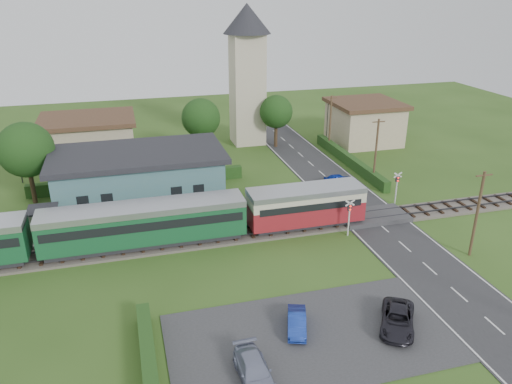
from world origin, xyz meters
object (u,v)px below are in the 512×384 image
object	(u,v)px
station_building	(140,178)
car_park_dark	(397,319)
church_tower	(247,65)
house_west	(89,140)
house_east	(364,122)
car_park_silver	(254,371)
equipment_hut	(44,222)
crossing_signal_far	(397,183)
pedestrian_near	(238,205)
car_park_blue	(297,322)
train	(103,228)
car_on_road	(339,179)
crossing_signal_near	(349,212)
pedestrian_far	(49,229)

from	to	relation	value
station_building	car_park_dark	xyz separation A→B (m)	(14.00, -23.57, -2.02)
station_building	church_tower	xyz separation A→B (m)	(15.00, 17.01, 7.53)
house_west	house_east	distance (m)	35.01
station_building	car_park_silver	distance (m)	25.95
equipment_hut	crossing_signal_far	bearing A→B (deg)	-1.46
house_west	pedestrian_near	bearing A→B (deg)	-55.65
house_east	car_park_blue	bearing A→B (deg)	-122.09
train	car_on_road	bearing A→B (deg)	19.89
train	car_park_dark	distance (m)	22.71
house_west	crossing_signal_near	world-z (taller)	house_west
station_building	crossing_signal_near	distance (m)	19.98
equipment_hut	car_on_road	size ratio (longest dim) A/B	0.82
station_building	house_east	xyz separation A→B (m)	(30.00, 13.01, 0.10)
train	crossing_signal_near	world-z (taller)	train
train	car_on_road	size ratio (longest dim) A/B	13.84
church_tower	train	bearing A→B (deg)	-125.21
pedestrian_near	church_tower	bearing A→B (deg)	-125.61
car_on_road	car_park_dark	size ratio (longest dim) A/B	0.74
station_building	crossing_signal_far	xyz separation A→B (m)	(23.60, -6.60, -0.55)
house_west	crossing_signal_near	distance (m)	33.22
station_building	car_on_road	size ratio (longest dim) A/B	5.13
car_park_silver	car_park_dark	world-z (taller)	car_park_dark
pedestrian_far	church_tower	bearing A→B (deg)	-56.66
pedestrian_far	car_park_dark	bearing A→B (deg)	-140.99
equipment_hut	crossing_signal_far	xyz separation A→B (m)	(31.60, -0.81, 0.39)
equipment_hut	church_tower	world-z (taller)	church_tower
house_west	train	bearing A→B (deg)	-85.90
train	car_park_silver	bearing A→B (deg)	-64.93
house_east	car_park_silver	size ratio (longest dim) A/B	2.17
car_park_blue	crossing_signal_near	bearing A→B (deg)	70.30
church_tower	crossing_signal_near	distance (m)	29.57
crossing_signal_far	car_park_dark	distance (m)	19.55
church_tower	car_park_silver	xyz separation A→B (m)	(-10.63, -42.50, -9.56)
station_building	car_park_blue	size ratio (longest dim) A/B	5.05
station_building	car_on_road	world-z (taller)	station_building
crossing_signal_far	train	bearing A→B (deg)	-174.93
station_building	car_on_road	distance (m)	20.56
train	car_park_silver	distance (m)	18.28
car_on_road	station_building	bearing A→B (deg)	92.79
church_tower	pedestrian_far	distance (m)	33.63
equipment_hut	car_park_silver	xyz separation A→B (m)	(12.37, -19.70, -1.08)
house_east	pedestrian_near	size ratio (longest dim) A/B	5.51
church_tower	car_park_silver	world-z (taller)	church_tower
house_west	pedestrian_far	size ratio (longest dim) A/B	6.60
station_building	pedestrian_near	bearing A→B (deg)	-33.27
train	car_park_dark	world-z (taller)	train
crossing_signal_near	pedestrian_near	bearing A→B (deg)	143.68
house_east	crossing_signal_far	bearing A→B (deg)	-108.08
crossing_signal_near	pedestrian_far	world-z (taller)	crossing_signal_near
house_east	pedestrian_far	bearing A→B (deg)	-153.07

